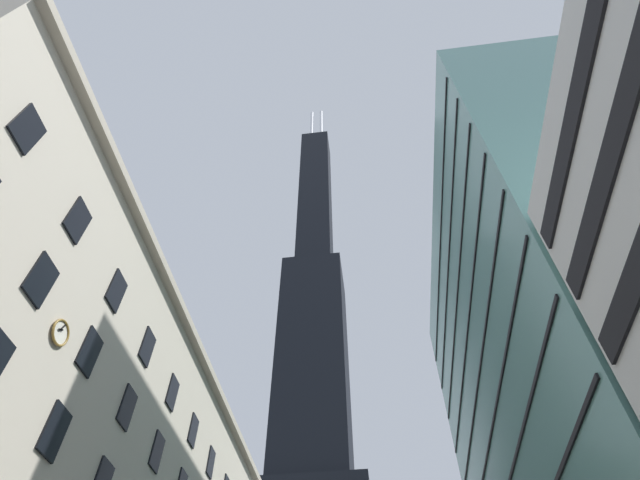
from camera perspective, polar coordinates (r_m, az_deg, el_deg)
dark_skyscraper at (r=112.39m, az=-0.82°, el=-19.22°), size 22.28×22.28×205.23m
glass_office_midrise at (r=44.38m, az=30.00°, el=-15.07°), size 18.19×38.05×44.88m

